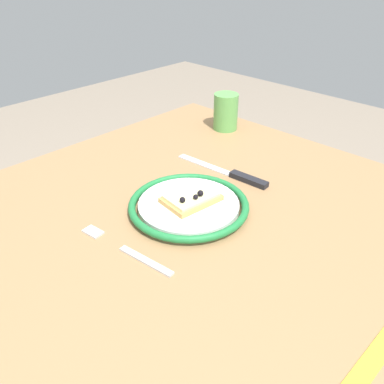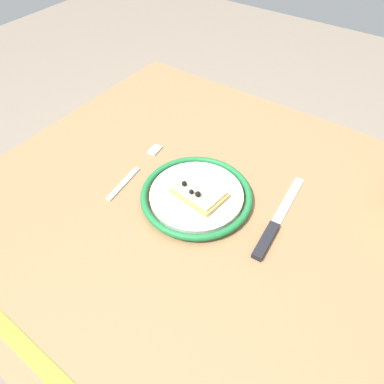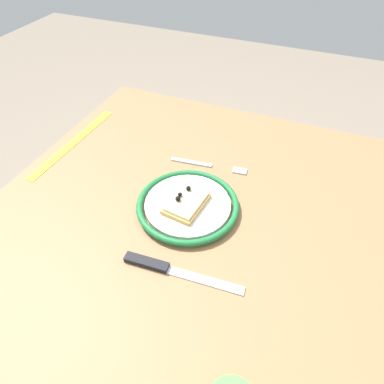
{
  "view_description": "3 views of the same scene",
  "coord_description": "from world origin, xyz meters",
  "px_view_note": "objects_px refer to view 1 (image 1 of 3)",
  "views": [
    {
      "loc": [
        -0.47,
        -0.45,
        1.17
      ],
      "look_at": [
        0.03,
        0.02,
        0.76
      ],
      "focal_mm": 37.94,
      "sensor_mm": 36.0,
      "label": 1
    },
    {
      "loc": [
        0.27,
        -0.4,
        1.28
      ],
      "look_at": [
        -0.01,
        0.0,
        0.76
      ],
      "focal_mm": 32.93,
      "sensor_mm": 36.0,
      "label": 2
    },
    {
      "loc": [
        0.49,
        0.22,
        1.3
      ],
      "look_at": [
        -0.03,
        0.01,
        0.76
      ],
      "focal_mm": 32.0,
      "sensor_mm": 36.0,
      "label": 3
    }
  ],
  "objects_px": {
    "cup": "(226,112)",
    "plate": "(189,205)",
    "pizza_slice_near": "(191,198)",
    "measuring_tape": "(361,377)",
    "dining_table": "(192,249)",
    "knife": "(236,175)",
    "fork": "(125,249)"
  },
  "relations": [
    {
      "from": "cup",
      "to": "dining_table",
      "type": "bearing_deg",
      "value": -148.7
    },
    {
      "from": "fork",
      "to": "measuring_tape",
      "type": "xyz_separation_m",
      "value": [
        0.05,
        -0.39,
        -0.0
      ]
    },
    {
      "from": "fork",
      "to": "measuring_tape",
      "type": "relative_size",
      "value": 0.58
    },
    {
      "from": "cup",
      "to": "measuring_tape",
      "type": "height_order",
      "value": "cup"
    },
    {
      "from": "measuring_tape",
      "to": "plate",
      "type": "bearing_deg",
      "value": 75.43
    },
    {
      "from": "plate",
      "to": "pizza_slice_near",
      "type": "relative_size",
      "value": 2.08
    },
    {
      "from": "pizza_slice_near",
      "to": "measuring_tape",
      "type": "bearing_deg",
      "value": -106.78
    },
    {
      "from": "dining_table",
      "to": "measuring_tape",
      "type": "bearing_deg",
      "value": -106.2
    },
    {
      "from": "pizza_slice_near",
      "to": "cup",
      "type": "xyz_separation_m",
      "value": [
        0.36,
        0.21,
        0.02
      ]
    },
    {
      "from": "cup",
      "to": "measuring_tape",
      "type": "bearing_deg",
      "value": -128.03
    },
    {
      "from": "plate",
      "to": "cup",
      "type": "relative_size",
      "value": 2.35
    },
    {
      "from": "pizza_slice_near",
      "to": "cup",
      "type": "bearing_deg",
      "value": 30.85
    },
    {
      "from": "pizza_slice_near",
      "to": "measuring_tape",
      "type": "xyz_separation_m",
      "value": [
        -0.12,
        -0.39,
        -0.02
      ]
    },
    {
      "from": "dining_table",
      "to": "plate",
      "type": "distance_m",
      "value": 0.1
    },
    {
      "from": "measuring_tape",
      "to": "dining_table",
      "type": "bearing_deg",
      "value": 75.37
    },
    {
      "from": "knife",
      "to": "cup",
      "type": "xyz_separation_m",
      "value": [
        0.2,
        0.2,
        0.04
      ]
    },
    {
      "from": "plate",
      "to": "pizza_slice_near",
      "type": "height_order",
      "value": "pizza_slice_near"
    },
    {
      "from": "dining_table",
      "to": "measuring_tape",
      "type": "relative_size",
      "value": 2.61
    },
    {
      "from": "dining_table",
      "to": "knife",
      "type": "bearing_deg",
      "value": 8.38
    },
    {
      "from": "cup",
      "to": "plate",
      "type": "bearing_deg",
      "value": -149.54
    },
    {
      "from": "fork",
      "to": "cup",
      "type": "height_order",
      "value": "cup"
    },
    {
      "from": "pizza_slice_near",
      "to": "plate",
      "type": "bearing_deg",
      "value": 173.58
    },
    {
      "from": "dining_table",
      "to": "pizza_slice_near",
      "type": "distance_m",
      "value": 0.12
    },
    {
      "from": "dining_table",
      "to": "cup",
      "type": "height_order",
      "value": "cup"
    },
    {
      "from": "knife",
      "to": "measuring_tape",
      "type": "xyz_separation_m",
      "value": [
        -0.28,
        -0.41,
        -0.0
      ]
    },
    {
      "from": "dining_table",
      "to": "cup",
      "type": "bearing_deg",
      "value": 31.3
    },
    {
      "from": "pizza_slice_near",
      "to": "knife",
      "type": "relative_size",
      "value": 0.46
    },
    {
      "from": "knife",
      "to": "fork",
      "type": "relative_size",
      "value": 1.19
    },
    {
      "from": "plate",
      "to": "measuring_tape",
      "type": "height_order",
      "value": "plate"
    },
    {
      "from": "dining_table",
      "to": "pizza_slice_near",
      "type": "bearing_deg",
      "value": 49.87
    },
    {
      "from": "fork",
      "to": "cup",
      "type": "distance_m",
      "value": 0.57
    },
    {
      "from": "dining_table",
      "to": "plate",
      "type": "bearing_deg",
      "value": 77.02
    }
  ]
}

